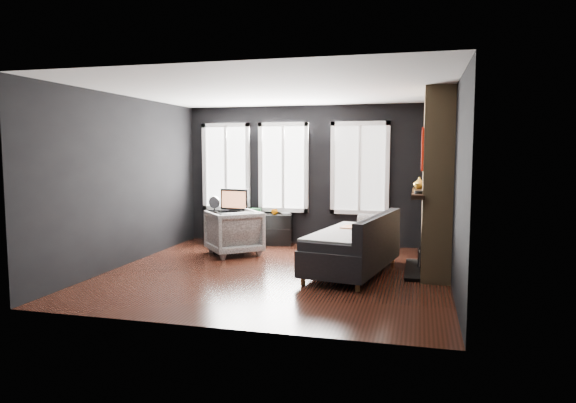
% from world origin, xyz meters
% --- Properties ---
extents(floor, '(5.00, 5.00, 0.00)m').
position_xyz_m(floor, '(0.00, 0.00, 0.00)').
color(floor, black).
rests_on(floor, ground).
extents(ceiling, '(5.00, 5.00, 0.00)m').
position_xyz_m(ceiling, '(0.00, 0.00, 2.70)').
color(ceiling, white).
rests_on(ceiling, ground).
extents(wall_back, '(5.00, 0.02, 2.70)m').
position_xyz_m(wall_back, '(0.00, 2.50, 1.35)').
color(wall_back, black).
rests_on(wall_back, ground).
extents(wall_left, '(0.02, 5.00, 2.70)m').
position_xyz_m(wall_left, '(-2.50, 0.00, 1.35)').
color(wall_left, black).
rests_on(wall_left, ground).
extents(wall_right, '(0.02, 5.00, 2.70)m').
position_xyz_m(wall_right, '(2.50, 0.00, 1.35)').
color(wall_right, black).
rests_on(wall_right, ground).
extents(windows, '(4.00, 0.16, 1.76)m').
position_xyz_m(windows, '(-0.45, 2.46, 2.38)').
color(windows, white).
rests_on(windows, wall_back).
extents(fireplace, '(0.70, 1.62, 2.70)m').
position_xyz_m(fireplace, '(2.30, 0.60, 1.35)').
color(fireplace, '#93724C').
rests_on(fireplace, floor).
extents(sofa, '(1.43, 2.26, 0.90)m').
position_xyz_m(sofa, '(1.10, 0.28, 0.45)').
color(sofa, black).
rests_on(sofa, floor).
extents(stripe_pillow, '(0.14, 0.35, 0.34)m').
position_xyz_m(stripe_pillow, '(1.44, 0.83, 0.65)').
color(stripe_pillow, gray).
rests_on(stripe_pillow, sofa).
extents(armchair, '(1.16, 1.15, 0.87)m').
position_xyz_m(armchair, '(-1.10, 1.13, 0.44)').
color(armchair, silver).
rests_on(armchair, floor).
extents(media_console, '(1.79, 0.77, 0.60)m').
position_xyz_m(media_console, '(-1.20, 2.24, 0.30)').
color(media_console, black).
rests_on(media_console, floor).
extents(monitor, '(0.63, 0.23, 0.55)m').
position_xyz_m(monitor, '(-1.47, 2.18, 0.87)').
color(monitor, black).
rests_on(monitor, media_console).
extents(desk_fan, '(0.27, 0.27, 0.34)m').
position_xyz_m(desk_fan, '(-1.90, 2.18, 0.77)').
color(desk_fan, gray).
rests_on(desk_fan, media_console).
extents(mug, '(0.14, 0.12, 0.12)m').
position_xyz_m(mug, '(-0.67, 2.23, 0.66)').
color(mug, orange).
rests_on(mug, media_console).
extents(book, '(0.17, 0.09, 0.24)m').
position_xyz_m(book, '(-0.57, 2.38, 0.72)').
color(book, tan).
rests_on(book, media_console).
extents(storage_box, '(0.23, 0.17, 0.11)m').
position_xyz_m(storage_box, '(-1.04, 2.18, 0.65)').
color(storage_box, '#2E713E').
rests_on(storage_box, media_console).
extents(mantel_vase, '(0.24, 0.24, 0.18)m').
position_xyz_m(mantel_vase, '(2.05, 1.05, 1.32)').
color(mantel_vase, yellow).
rests_on(mantel_vase, fireplace).
extents(mantel_clock, '(0.15, 0.15, 0.04)m').
position_xyz_m(mantel_clock, '(2.05, 0.05, 1.25)').
color(mantel_clock, black).
rests_on(mantel_clock, fireplace).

